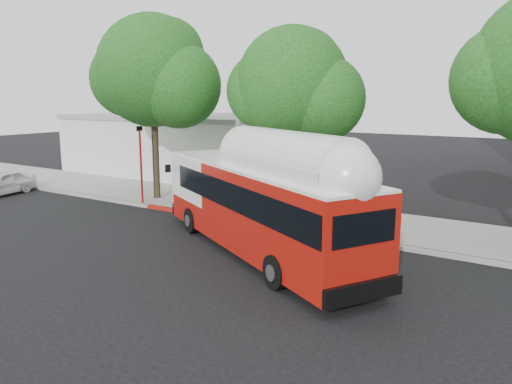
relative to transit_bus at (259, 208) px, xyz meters
The scene contains 10 objects.
ground 1.94m from the transit_bus, 140.02° to the right, with size 120.00×120.00×0.00m, color black.
sidewalk 6.15m from the transit_bus, 97.02° to the left, with size 60.00×5.00×0.15m, color gray.
curb_strip 3.74m from the transit_bus, 102.44° to the left, with size 60.00×0.30×0.15m, color gray.
red_curb_segment 5.23m from the transit_bus, 138.54° to the left, with size 10.00×0.32×0.16m, color maroon.
street_tree_left 11.59m from the transit_bus, 151.85° to the left, with size 6.67×5.80×9.74m.
street_tree_mid 7.01m from the transit_bus, 103.61° to the left, with size 5.75×5.00×8.62m.
low_commercial_bldg 19.91m from the transit_bus, 137.72° to the left, with size 16.20×10.20×4.25m.
transit_bus is the anchor object (origin of this frame).
parked_car 18.25m from the transit_bus, behind, with size 4.01×1.61×1.37m, color silver.
signal_pole 10.05m from the transit_bus, 159.58° to the left, with size 0.12×0.39×4.08m.
Camera 1 is at (9.95, -13.80, 5.56)m, focal length 35.00 mm.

